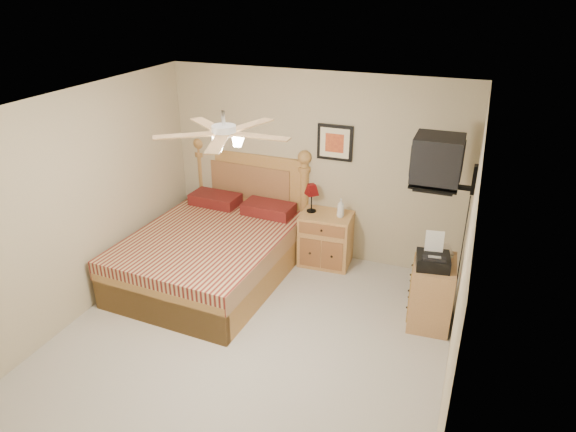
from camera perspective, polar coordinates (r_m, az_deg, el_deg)
name	(u,v)px	position (r m, az deg, el deg)	size (l,w,h in m)	color
floor	(245,348)	(5.55, -4.83, -14.37)	(4.50, 4.50, 0.00)	#AAA399
ceiling	(234,110)	(4.42, -6.00, 11.59)	(4.00, 4.50, 0.04)	white
wall_back	(314,167)	(6.78, 2.96, 5.43)	(4.00, 0.04, 2.50)	tan
wall_front	(69,414)	(3.38, -23.20, -19.55)	(4.00, 0.04, 2.50)	tan
wall_left	(71,211)	(5.95, -22.96, 0.54)	(0.04, 4.50, 2.50)	tan
wall_right	(461,283)	(4.45, 18.67, -7.03)	(0.04, 4.50, 2.50)	tan
bed	(209,226)	(6.39, -8.80, -1.05)	(1.74, 2.29, 1.48)	#AA7B33
nightstand	(326,239)	(6.85, 4.23, -2.54)	(0.66, 0.50, 0.72)	#B06F3A
table_lamp	(312,198)	(6.69, 2.64, 2.02)	(0.21, 0.21, 0.39)	#5F0A0B
lotion_bottle	(341,208)	(6.59, 5.88, 0.89)	(0.10, 0.10, 0.25)	silver
framed_picture	(335,143)	(6.57, 5.24, 8.12)	(0.46, 0.04, 0.46)	black
dresser	(432,292)	(5.91, 15.66, -8.15)	(0.44, 0.63, 0.75)	#A47140
fax_machine	(434,252)	(5.55, 15.94, -3.83)	(0.34, 0.36, 0.36)	black
magazine_lower	(432,251)	(5.92, 15.68, -3.73)	(0.21, 0.28, 0.03)	#B2A78A
magazine_upper	(434,249)	(5.91, 15.91, -3.58)	(0.19, 0.26, 0.02)	gray
wall_tv	(452,164)	(5.45, 17.80, 5.55)	(0.56, 0.46, 0.58)	black
ceiling_fan	(224,133)	(4.28, -7.12, 9.17)	(1.14, 1.14, 0.28)	white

